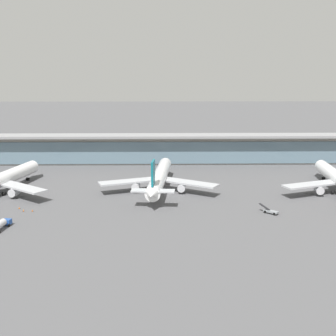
% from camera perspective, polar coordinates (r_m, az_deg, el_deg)
% --- Properties ---
extents(ground_plane, '(1200.00, 1200.00, 0.00)m').
position_cam_1_polar(ground_plane, '(160.95, 0.08, -3.61)').
color(ground_plane, '#515154').
extents(airliner_centre_stand, '(46.64, 60.93, 16.22)m').
position_cam_1_polar(airliner_centre_stand, '(165.82, -1.16, -1.30)').
color(airliner_centre_stand, white).
rests_on(airliner_centre_stand, ground).
extents(service_truck_under_wing_blue, '(3.55, 8.83, 2.95)m').
position_cam_1_polar(service_truck_under_wing_blue, '(133.81, -21.74, -7.10)').
color(service_truck_under_wing_blue, '#234C9E').
rests_on(service_truck_under_wing_blue, ground).
extents(service_truck_by_tail_grey, '(5.91, 5.62, 2.70)m').
position_cam_1_polar(service_truck_by_tail_grey, '(142.96, 13.70, -5.70)').
color(service_truck_by_tail_grey, gray).
rests_on(service_truck_by_tail_grey, ground).
extents(terminal_building, '(256.37, 12.80, 15.20)m').
position_cam_1_polar(terminal_building, '(216.07, -0.20, 2.66)').
color(terminal_building, '#9E998E').
rests_on(terminal_building, ground).
extents(safety_cone_alpha, '(0.62, 0.62, 0.70)m').
position_cam_1_polar(safety_cone_alpha, '(148.35, -17.90, -5.49)').
color(safety_cone_alpha, orange).
rests_on(safety_cone_alpha, ground).
extents(safety_cone_bravo, '(0.62, 0.62, 0.70)m').
position_cam_1_polar(safety_cone_bravo, '(149.34, -18.99, -5.45)').
color(safety_cone_bravo, orange).
rests_on(safety_cone_bravo, ground).
extents(safety_cone_charlie, '(0.62, 0.62, 0.70)m').
position_cam_1_polar(safety_cone_charlie, '(152.60, -19.50, -5.11)').
color(safety_cone_charlie, orange).
rests_on(safety_cone_charlie, ground).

